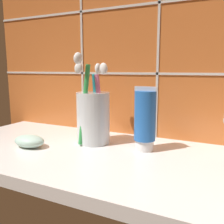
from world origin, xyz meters
The scene contains 5 objects.
sink_counter centered at (0.00, 0.00, 1.00)cm, with size 75.06×29.42×2.00cm, color white.
tile_wall_backsplash centered at (0.01, 14.96, 20.98)cm, with size 85.06×1.72×41.95cm.
toothbrush_cup centered at (-8.47, 4.62, 7.75)cm, with size 8.41×8.69×18.07cm.
toothpaste_tube centered at (2.52, 4.65, 7.80)cm, with size 4.14×3.94×11.85cm.
soap_bar centered at (-18.09, -3.33, 3.20)cm, with size 6.40×4.35×2.39cm, color silver.
Camera 1 is at (16.72, -38.04, 16.92)cm, focal length 40.00 mm.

